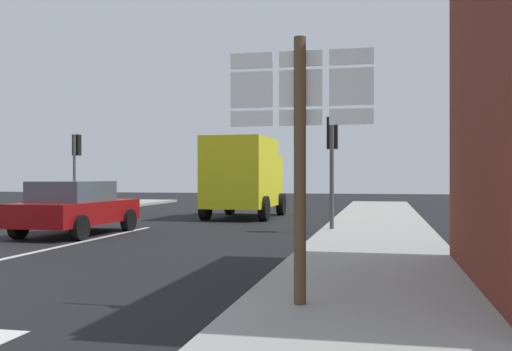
{
  "coord_description": "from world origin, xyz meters",
  "views": [
    {
      "loc": [
        7.15,
        -5.36,
        1.6
      ],
      "look_at": [
        4.01,
        9.36,
        1.62
      ],
      "focal_mm": 41.53,
      "sensor_mm": 36.0,
      "label": 1
    }
  ],
  "objects": [
    {
      "name": "ground_plane",
      "position": [
        0.0,
        10.0,
        0.0
      ],
      "size": [
        80.0,
        80.0,
        0.0
      ],
      "primitive_type": "plane",
      "color": "black"
    },
    {
      "name": "sidewalk_right",
      "position": [
        7.01,
        8.0,
        0.07
      ],
      "size": [
        3.06,
        44.0,
        0.14
      ],
      "primitive_type": "cube",
      "color": "#9E9B96",
      "rests_on": "ground"
    },
    {
      "name": "lane_centre_stripe",
      "position": [
        0.0,
        6.0,
        0.01
      ],
      "size": [
        0.16,
        12.0,
        0.01
      ],
      "primitive_type": "cube",
      "color": "silver",
      "rests_on": "ground"
    },
    {
      "name": "sedan_far",
      "position": [
        -1.03,
        9.41,
        0.76
      ],
      "size": [
        2.08,
        4.25,
        1.47
      ],
      "color": "maroon",
      "rests_on": "ground"
    },
    {
      "name": "delivery_truck",
      "position": [
        1.94,
        16.87,
        1.65
      ],
      "size": [
        2.53,
        5.03,
        3.05
      ],
      "color": "yellow",
      "rests_on": "ground"
    },
    {
      "name": "route_sign_post",
      "position": [
        6.23,
        1.38,
        2.0
      ],
      "size": [
        1.66,
        0.14,
        3.2
      ],
      "color": "brown",
      "rests_on": "ground"
    },
    {
      "name": "traffic_light_far_left",
      "position": [
        -5.78,
        17.98,
        2.52
      ],
      "size": [
        0.3,
        0.49,
        3.41
      ],
      "color": "#47474C",
      "rests_on": "ground"
    },
    {
      "name": "traffic_light_near_right",
      "position": [
        5.78,
        11.35,
        2.43
      ],
      "size": [
        0.3,
        0.49,
        3.28
      ],
      "color": "#47474C",
      "rests_on": "ground"
    }
  ]
}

